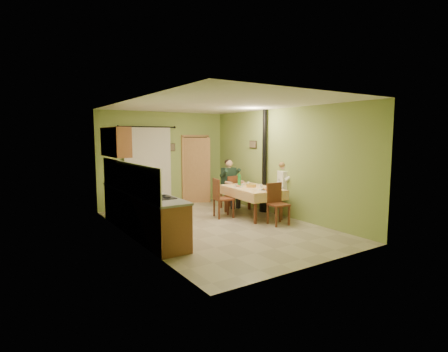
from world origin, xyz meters
TOP-DOWN VIEW (x-y plane):
  - floor at (0.00, 0.00)m, footprint 4.00×6.00m
  - room_shell at (0.00, 0.00)m, footprint 4.04×6.04m
  - kitchen_run at (-1.71, 0.40)m, footprint 0.64×3.64m
  - upper_cabinets at (-1.82, 1.70)m, footprint 0.35×1.40m
  - curtain at (-0.55, 2.90)m, footprint 1.70×0.07m
  - doorway at (1.03, 2.88)m, footprint 0.96×0.43m
  - dining_table at (1.30, 0.36)m, footprint 1.17×1.81m
  - tableware at (1.32, 0.26)m, footprint 0.83×1.61m
  - chair_far at (1.36, 1.49)m, footprint 0.43×0.43m
  - chair_near at (1.27, -0.68)m, footprint 0.46×0.46m
  - chair_right at (2.09, -0.03)m, footprint 0.51×0.51m
  - chair_left at (0.59, 0.66)m, footprint 0.53×0.53m
  - man_far at (1.36, 1.51)m, footprint 0.60×0.49m
  - man_right at (2.08, -0.03)m, footprint 0.58×0.65m
  - stove_flue at (1.90, 0.60)m, footprint 0.24×0.24m
  - picture_back at (0.25, 2.97)m, footprint 0.19×0.03m
  - picture_right at (1.97, 1.20)m, footprint 0.03×0.31m

SIDE VIEW (x-z plane):
  - floor at x=0.00m, z-range -0.01..0.01m
  - chair_far at x=1.36m, z-range -0.19..0.77m
  - chair_right at x=2.09m, z-range -0.19..0.77m
  - chair_near at x=1.27m, z-range -0.20..0.78m
  - chair_left at x=0.59m, z-range -0.21..0.80m
  - dining_table at x=1.30m, z-range 0.00..0.76m
  - kitchen_run at x=-1.71m, z-range -0.30..1.26m
  - tableware at x=1.32m, z-range 0.65..0.98m
  - man_far at x=1.36m, z-range 0.18..1.57m
  - man_right at x=2.08m, z-range 0.18..1.57m
  - stove_flue at x=1.90m, z-range -0.38..2.42m
  - doorway at x=1.03m, z-range -0.02..2.13m
  - curtain at x=-0.55m, z-range 0.15..2.37m
  - picture_back at x=0.25m, z-range 1.64..1.86m
  - room_shell at x=0.00m, z-range 0.41..3.23m
  - picture_right at x=1.97m, z-range 1.75..1.96m
  - upper_cabinets at x=-1.82m, z-range 1.60..2.30m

